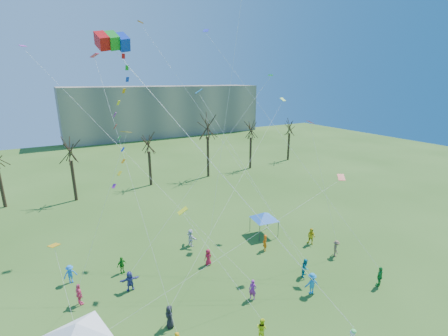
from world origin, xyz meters
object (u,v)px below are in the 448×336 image
distant_building (165,111)px  canopy_tent_blue (264,216)px  canopy_tent_white (77,331)px  big_box_kite (126,123)px

distant_building → canopy_tent_blue: size_ratio=16.77×
distant_building → canopy_tent_white: size_ratio=13.74×
canopy_tent_white → distant_building: bearing=66.8°
canopy_tent_white → canopy_tent_blue: canopy_tent_white is taller
big_box_kite → canopy_tent_blue: bearing=22.4°
big_box_kite → canopy_tent_white: bearing=-156.5°
canopy_tent_white → canopy_tent_blue: 21.66m
big_box_kite → canopy_tent_blue: size_ratio=6.30×
distant_building → big_box_kite: 82.04m
canopy_tent_white → canopy_tent_blue: size_ratio=1.22×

